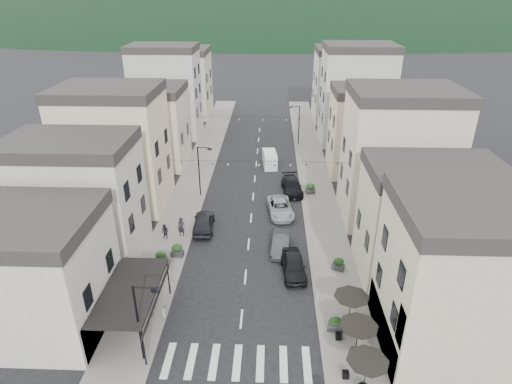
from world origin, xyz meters
TOP-DOWN VIEW (x-y plane):
  - sidewalk_left at (-7.50, 32.00)m, footprint 4.00×76.00m
  - sidewalk_right at (7.50, 32.00)m, footprint 4.00×76.00m
  - hill_backdrop at (0.00, 300.00)m, footprint 640.00×360.00m
  - boutique_building at (-15.50, 5.00)m, footprint 12.00×8.00m
  - bistro_building at (14.50, 4.00)m, footprint 10.00×8.00m
  - boutique_awning at (-7.25, 5.00)m, footprint 3.77×7.50m
  - buildings_row_left at (-14.50, 37.75)m, footprint 10.20×54.16m
  - buildings_row_right at (14.50, 36.59)m, footprint 10.20×54.16m
  - cafe_terrace at (7.70, 2.80)m, footprint 2.50×8.10m
  - streetlamp_left_near at (-5.82, 2.00)m, footprint 1.70×0.56m
  - streetlamp_left_far at (-5.82, 26.00)m, footprint 1.70×0.56m
  - streetlamp_right_far at (5.82, 44.00)m, footprint 1.70×0.56m
  - bollards at (0.00, 5.50)m, footprint 11.66×10.26m
  - bunting_near at (0.00, 22.00)m, footprint 19.00×0.28m
  - bunting_far at (0.00, 38.00)m, footprint 19.00×0.28m
  - parked_car_a at (4.02, 11.65)m, footprint 2.30×4.84m
  - parked_car_b at (3.01, 15.09)m, footprint 1.91×4.48m
  - parked_car_c at (3.04, 22.00)m, footprint 3.15×5.62m
  - parked_car_d at (4.51, 27.42)m, footprint 2.65×5.46m
  - parked_car_e at (-4.60, 18.50)m, footprint 2.33×5.07m
  - delivery_van at (1.81, 35.40)m, footprint 2.13×4.42m
  - pedestrian_a at (-6.53, 17.07)m, footprint 0.81×0.62m
  - pedestrian_b at (-7.99, 16.47)m, footprint 0.93×0.86m
  - planter_la at (-6.25, 13.64)m, footprint 1.15×0.74m
  - planter_lb at (-7.43, 12.53)m, footprint 1.14×0.79m
  - planter_ra at (6.66, 4.98)m, footprint 1.14×0.79m
  - planter_rb at (7.84, 12.16)m, footprint 1.17×0.94m
  - planter_rc at (6.61, 26.92)m, footprint 1.10×0.62m

SIDE VIEW (x-z plane):
  - hill_backdrop at x=0.00m, z-range -35.00..35.00m
  - sidewalk_left at x=-7.50m, z-range 0.00..0.12m
  - sidewalk_right at x=7.50m, z-range 0.00..0.12m
  - bollards at x=0.00m, z-range 0.12..0.72m
  - planter_rb at x=7.84m, z-range 0.10..1.25m
  - planter_lb at x=-7.43m, z-range 0.10..1.27m
  - planter_ra at x=6.66m, z-range 0.10..1.27m
  - planter_la at x=-6.25m, z-range 0.10..1.31m
  - planter_rc at x=6.61m, z-range 0.10..1.34m
  - parked_car_b at x=3.01m, z-range 0.00..1.44m
  - parked_car_c at x=3.04m, z-range 0.00..1.48m
  - parked_car_d at x=4.51m, z-range 0.00..1.53m
  - parked_car_a at x=4.02m, z-range 0.00..1.60m
  - parked_car_e at x=-4.60m, z-range 0.00..1.68m
  - pedestrian_b at x=-7.99m, z-range 0.12..1.65m
  - delivery_van at x=1.81m, z-range -0.02..2.02m
  - pedestrian_a at x=-6.53m, z-range 0.12..2.09m
  - cafe_terrace at x=7.70m, z-range 1.09..3.62m
  - boutique_awning at x=-7.25m, z-range 1.48..4.75m
  - streetlamp_left_near at x=-5.82m, z-range 0.70..6.70m
  - streetlamp_left_far at x=-5.82m, z-range 0.70..6.70m
  - streetlamp_right_far at x=5.82m, z-range 0.70..6.70m
  - boutique_building at x=-15.50m, z-range 0.00..8.00m
  - bistro_building at x=14.50m, z-range 0.00..10.00m
  - bunting_near at x=0.00m, z-range 5.34..5.96m
  - bunting_far at x=0.00m, z-range 5.34..5.96m
  - buildings_row_left at x=-14.50m, z-range -0.88..13.12m
  - buildings_row_right at x=14.50m, z-range -0.93..13.57m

